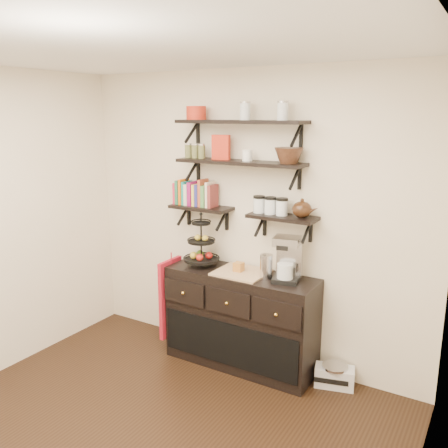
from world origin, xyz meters
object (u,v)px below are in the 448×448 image
sideboard (241,319)px  radio (334,376)px  fruit_stand (202,248)px  coffee_maker (288,260)px

sideboard → radio: 0.95m
fruit_stand → radio: (1.31, 0.08, -0.97)m
sideboard → coffee_maker: 0.77m
sideboard → radio: size_ratio=3.86×
fruit_stand → radio: bearing=3.5°
sideboard → fruit_stand: bearing=179.5°
coffee_maker → fruit_stand: bearing=169.9°
fruit_stand → radio: fruit_stand is taller
sideboard → coffee_maker: (0.44, 0.03, 0.64)m
coffee_maker → radio: (0.44, 0.06, -0.99)m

